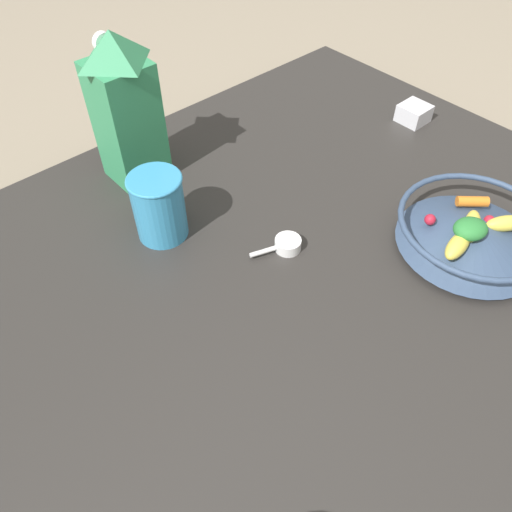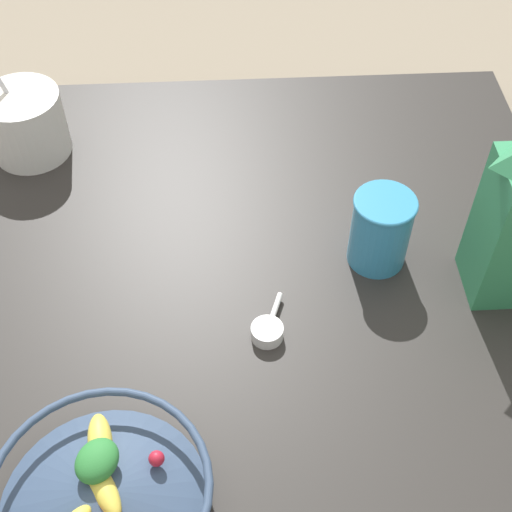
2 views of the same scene
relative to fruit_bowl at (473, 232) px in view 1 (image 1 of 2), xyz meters
The scene contains 7 objects.
ground_plane 0.24m from the fruit_bowl, 19.28° to the right, with size 6.00×6.00×0.00m, color gray.
countertop 0.24m from the fruit_bowl, 19.28° to the right, with size 1.18×1.18×0.05m.
fruit_bowl is the anchor object (origin of this frame).
milk_carton 0.62m from the fruit_bowl, 60.60° to the right, with size 0.10×0.10×0.28m.
drinking_cup 0.51m from the fruit_bowl, 45.85° to the right, with size 0.09×0.09×0.12m.
spice_jar 0.38m from the fruit_bowl, 130.33° to the right, with size 0.06×0.06×0.04m.
measuring_scoop 0.30m from the fruit_bowl, 41.20° to the right, with size 0.09×0.05×0.02m.
Camera 1 is at (0.43, 0.27, 0.65)m, focal length 35.00 mm.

